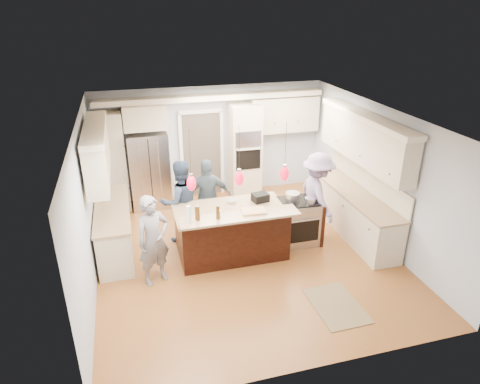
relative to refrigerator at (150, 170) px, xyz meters
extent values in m
plane|color=#9C622A|center=(1.55, -2.64, -0.90)|extent=(6.00, 6.00, 0.00)
cube|color=#B2BCC6|center=(1.55, 0.36, 0.45)|extent=(5.50, 0.04, 2.70)
cube|color=#B2BCC6|center=(1.55, -5.64, 0.45)|extent=(5.50, 0.04, 2.70)
cube|color=#B2BCC6|center=(-1.20, -2.64, 0.45)|extent=(0.04, 6.00, 2.70)
cube|color=#B2BCC6|center=(4.30, -2.64, 0.45)|extent=(0.04, 6.00, 2.70)
cube|color=white|center=(1.55, -2.64, 1.80)|extent=(5.50, 6.00, 0.04)
cube|color=#B7B7BC|center=(0.00, 0.00, 0.00)|extent=(0.90, 0.70, 1.80)
cube|color=beige|center=(2.30, 0.03, 0.25)|extent=(0.72, 0.64, 2.30)
cube|color=black|center=(2.30, -0.30, 0.65)|extent=(0.60, 0.02, 0.35)
cube|color=black|center=(2.30, -0.30, 0.15)|extent=(0.60, 0.02, 0.50)
cylinder|color=#B7B7BC|center=(2.30, -0.33, 0.40)|extent=(0.55, 0.02, 0.02)
cube|color=beige|center=(-0.80, 0.06, 0.25)|extent=(0.60, 0.58, 2.30)
cube|color=beige|center=(0.00, 0.06, 1.25)|extent=(0.95, 0.58, 0.55)
cube|color=beige|center=(3.35, 0.18, 1.05)|extent=(1.70, 0.35, 0.85)
cube|color=beige|center=(1.55, 0.16, 1.58)|extent=(5.30, 0.38, 0.12)
cube|color=#4C443A|center=(1.30, 0.35, 0.15)|extent=(0.90, 0.06, 2.10)
cube|color=white|center=(1.30, 0.31, 1.23)|extent=(1.04, 0.06, 0.10)
cube|color=beige|center=(3.95, -2.34, -0.46)|extent=(0.60, 3.00, 0.88)
cube|color=tan|center=(3.95, -2.34, 0.00)|extent=(0.64, 3.05, 0.04)
cube|color=beige|center=(4.07, -2.34, 1.08)|extent=(0.35, 3.00, 0.85)
cube|color=beige|center=(4.06, -2.34, 1.56)|extent=(0.37, 3.10, 0.10)
cube|color=beige|center=(-0.85, -1.84, -0.46)|extent=(0.60, 2.20, 0.88)
cube|color=tan|center=(-0.85, -1.84, 0.00)|extent=(0.64, 2.25, 0.04)
cube|color=beige|center=(-0.97, -1.84, 1.08)|extent=(0.35, 2.20, 0.85)
cube|color=beige|center=(-0.96, -1.84, 1.56)|extent=(0.37, 2.30, 0.10)
cube|color=black|center=(1.30, -2.49, -0.46)|extent=(2.00, 1.00, 0.88)
cube|color=tan|center=(1.30, -2.49, 0.00)|extent=(2.10, 1.10, 0.04)
cube|color=black|center=(1.30, -3.05, -0.36)|extent=(2.00, 0.12, 1.08)
cube|color=tan|center=(1.30, -3.19, 0.20)|extent=(2.10, 0.42, 0.04)
cube|color=black|center=(1.95, -2.32, 0.10)|extent=(0.34, 0.29, 0.16)
cube|color=#B7B7BC|center=(2.68, -2.49, -0.45)|extent=(0.76, 0.66, 0.90)
cube|color=black|center=(2.68, -2.83, -0.50)|extent=(0.65, 0.01, 0.45)
cube|color=black|center=(2.68, -2.49, 0.01)|extent=(0.72, 0.59, 0.02)
cube|color=black|center=(3.09, -2.49, -0.46)|extent=(0.06, 0.71, 0.88)
cylinder|color=black|center=(0.50, -3.15, 1.43)|extent=(0.01, 0.01, 0.75)
ellipsoid|color=red|center=(0.50, -3.15, 0.90)|extent=(0.15, 0.15, 0.26)
cylinder|color=black|center=(1.30, -3.15, 1.43)|extent=(0.01, 0.01, 0.75)
ellipsoid|color=red|center=(1.30, -3.15, 0.90)|extent=(0.15, 0.15, 0.26)
cylinder|color=black|center=(2.10, -3.15, 1.43)|extent=(0.01, 0.01, 0.75)
ellipsoid|color=red|center=(2.10, -3.15, 0.90)|extent=(0.15, 0.15, 0.26)
imported|color=slate|center=(-0.18, -3.09, -0.09)|extent=(0.70, 0.60, 1.62)
imported|color=#2C3D56|center=(0.46, -1.79, -0.04)|extent=(0.95, 0.81, 1.71)
imported|color=#455761|center=(1.05, -1.64, -0.09)|extent=(0.97, 0.43, 1.63)
imported|color=#917CA7|center=(3.15, -2.34, 0.00)|extent=(0.69, 1.18, 1.80)
cube|color=olive|center=(2.54, -4.56, -0.89)|extent=(0.76, 1.09, 0.01)
cylinder|color=silver|center=(0.42, -3.21, 0.37)|extent=(0.08, 0.08, 0.31)
cylinder|color=#3F270B|center=(0.57, -3.10, 0.34)|extent=(0.07, 0.07, 0.24)
cylinder|color=#3F270B|center=(0.58, -3.16, 0.35)|extent=(0.08, 0.08, 0.26)
cylinder|color=#3F270B|center=(0.91, -3.20, 0.35)|extent=(0.06, 0.06, 0.25)
cylinder|color=#B7B7BC|center=(0.94, -3.14, 0.28)|extent=(0.07, 0.07, 0.13)
cube|color=tan|center=(1.57, -3.11, 0.24)|extent=(0.44, 0.33, 0.03)
cylinder|color=#B7B7BC|center=(2.57, -2.45, 0.10)|extent=(0.27, 0.27, 0.16)
cylinder|color=#B7B7BC|center=(2.86, -2.64, 0.07)|extent=(0.21, 0.21, 0.10)
camera|label=1|loc=(-0.42, -9.48, 3.59)|focal=32.00mm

